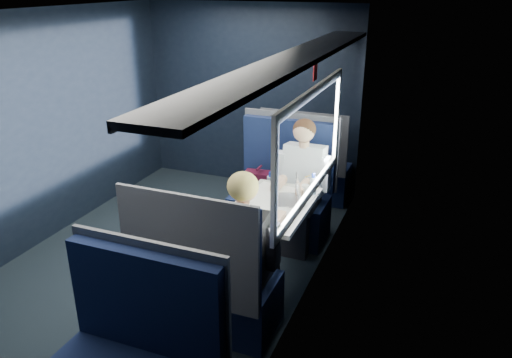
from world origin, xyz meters
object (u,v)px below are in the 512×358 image
at_px(man, 301,179).
at_px(table, 270,212).
at_px(laptop, 292,195).
at_px(seat_row_front, 307,168).
at_px(bottle_small, 313,185).
at_px(cup, 305,190).
at_px(seat_bay_far, 207,285).
at_px(seat_bay_near, 281,196).
at_px(woman, 246,244).

bearing_deg(man, table, -95.52).
bearing_deg(laptop, seat_row_front, 101.45).
height_order(laptop, bottle_small, laptop).
height_order(table, laptop, laptop).
bearing_deg(seat_row_front, cup, -74.72).
bearing_deg(seat_bay_far, man, 80.97).
relative_size(seat_bay_near, laptop, 3.48).
xyz_separation_m(table, seat_bay_far, (-0.18, -0.87, -0.25)).
height_order(seat_bay_far, woman, woman).
bearing_deg(cup, woman, -98.86).
xyz_separation_m(man, bottle_small, (0.22, -0.37, 0.11)).
bearing_deg(seat_bay_near, seat_bay_far, -89.73).
relative_size(seat_row_front, bottle_small, 5.69).
distance_m(seat_bay_near, seat_row_front, 0.92).
distance_m(table, seat_bay_far, 0.93).
bearing_deg(cup, seat_bay_near, 126.12).
bearing_deg(woman, seat_bay_far, -146.18).
distance_m(seat_row_front, laptop, 1.77).
relative_size(woman, cup, 14.56).
relative_size(seat_row_front, man, 0.88).
height_order(seat_bay_near, seat_row_front, seat_bay_near).
distance_m(seat_bay_far, man, 1.62).
distance_m(woman, laptop, 0.82).
xyz_separation_m(seat_bay_far, bottle_small, (0.47, 1.20, 0.42)).
relative_size(man, laptop, 3.65).
bearing_deg(woman, seat_bay_near, 99.27).
height_order(seat_row_front, man, man).
relative_size(seat_bay_far, laptop, 3.48).
xyz_separation_m(seat_bay_far, seat_row_front, (0.00, 2.67, -0.00)).
height_order(seat_bay_near, seat_bay_far, same).
xyz_separation_m(table, laptop, (0.16, 0.10, 0.14)).
xyz_separation_m(laptop, cup, (0.06, 0.20, -0.02)).
bearing_deg(table, laptop, 32.83).
bearing_deg(table, woman, -84.55).
distance_m(table, woman, 0.71).
bearing_deg(bottle_small, man, 120.66).
bearing_deg(seat_bay_far, laptop, 70.69).
height_order(man, woman, same).
distance_m(seat_bay_near, seat_bay_far, 1.75).
height_order(seat_bay_far, bottle_small, seat_bay_far).
height_order(seat_bay_far, seat_row_front, seat_bay_far).
relative_size(laptop, cup, 3.98).
bearing_deg(bottle_small, seat_bay_near, 131.13).
bearing_deg(man, seat_bay_far, -99.03).
height_order(woman, bottle_small, woman).
relative_size(table, cup, 11.01).
xyz_separation_m(table, woman, (0.07, -0.71, 0.06)).
xyz_separation_m(seat_bay_far, cup, (0.41, 1.18, 0.37)).
height_order(seat_bay_far, laptop, seat_bay_far).
bearing_deg(cup, man, 111.78).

